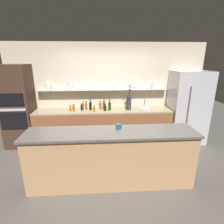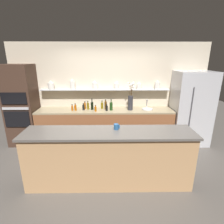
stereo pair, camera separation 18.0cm
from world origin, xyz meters
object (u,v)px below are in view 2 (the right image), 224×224
(oven_tower, at_px, (22,106))
(bottle_sauce_3, at_px, (107,108))
(flower_vase, at_px, (131,101))
(coffee_mug, at_px, (116,127))
(bottle_sauce_5, at_px, (83,107))
(bottle_spirit_7, at_px, (106,105))
(bottle_oil_6, at_px, (88,106))
(bottle_wine_0, at_px, (111,106))
(bottle_oil_1, at_px, (102,105))
(refrigerator, at_px, (191,109))
(bottle_sauce_2, at_px, (106,105))
(bottle_sauce_4, at_px, (85,106))
(bottle_sauce_9, at_px, (75,108))
(sink_fixture, at_px, (147,108))
(bottle_wine_11, at_px, (92,106))
(bottle_sauce_8, at_px, (96,109))
(bottle_sauce_10, at_px, (72,108))

(oven_tower, height_order, bottle_sauce_3, oven_tower)
(flower_vase, bearing_deg, coffee_mug, -105.66)
(bottle_sauce_5, distance_m, bottle_spirit_7, 0.58)
(flower_vase, distance_m, bottle_oil_6, 1.12)
(oven_tower, distance_m, bottle_spirit_7, 2.16)
(bottle_wine_0, height_order, bottle_oil_1, bottle_wine_0)
(refrigerator, distance_m, oven_tower, 4.38)
(refrigerator, xyz_separation_m, bottle_sauce_2, (-2.22, 0.18, 0.05))
(bottle_sauce_2, bearing_deg, oven_tower, -176.32)
(bottle_sauce_4, distance_m, bottle_sauce_9, 0.27)
(bottle_sauce_4, bearing_deg, bottle_oil_1, 1.17)
(coffee_mug, bearing_deg, bottle_sauce_5, 117.24)
(sink_fixture, relative_size, bottle_spirit_7, 1.05)
(flower_vase, distance_m, coffee_mug, 1.57)
(bottle_sauce_5, relative_size, bottle_oil_6, 0.76)
(bottle_sauce_9, distance_m, bottle_wine_11, 0.43)
(bottle_sauce_8, bearing_deg, flower_vase, 7.50)
(bottle_sauce_2, bearing_deg, flower_vase, -15.19)
(bottle_oil_6, xyz_separation_m, bottle_sauce_9, (-0.31, -0.11, -0.01))
(coffee_mug, bearing_deg, bottle_oil_1, 100.77)
(bottle_spirit_7, xyz_separation_m, bottle_sauce_10, (-0.85, -0.10, -0.04))
(bottle_sauce_4, relative_size, bottle_spirit_7, 0.75)
(bottle_sauce_2, height_order, bottle_sauce_9, bottle_sauce_2)
(bottle_wine_0, xyz_separation_m, bottle_sauce_10, (-0.99, -0.02, -0.04))
(refrigerator, relative_size, bottle_sauce_4, 9.64)
(flower_vase, bearing_deg, sink_fixture, 6.04)
(bottle_sauce_3, distance_m, bottle_sauce_10, 0.88)
(bottle_wine_11, bearing_deg, bottle_oil_1, 17.21)
(flower_vase, relative_size, bottle_sauce_2, 3.80)
(bottle_sauce_4, bearing_deg, bottle_oil_6, -30.14)
(oven_tower, relative_size, bottle_oil_1, 9.36)
(bottle_sauce_4, xyz_separation_m, bottle_sauce_8, (0.30, -0.24, -0.02))
(bottle_sauce_8, bearing_deg, bottle_wine_0, 14.68)
(bottle_oil_1, distance_m, bottle_sauce_4, 0.45)
(bottle_sauce_2, xyz_separation_m, bottle_sauce_3, (0.03, -0.24, -0.01))
(flower_vase, bearing_deg, bottle_sauce_9, -178.67)
(bottle_sauce_9, height_order, bottle_sauce_10, bottle_sauce_9)
(refrigerator, height_order, flower_vase, refrigerator)
(sink_fixture, height_order, bottle_sauce_5, sink_fixture)
(bottle_sauce_4, xyz_separation_m, bottle_sauce_5, (-0.03, -0.10, -0.01))
(flower_vase, height_order, bottle_wine_11, flower_vase)
(bottle_sauce_5, relative_size, coffee_mug, 1.63)
(refrigerator, height_order, bottle_spirit_7, refrigerator)
(refrigerator, height_order, bottle_sauce_8, refrigerator)
(sink_fixture, xyz_separation_m, bottle_spirit_7, (-1.09, 0.01, 0.09))
(oven_tower, xyz_separation_m, bottle_spirit_7, (2.16, 0.03, -0.00))
(bottle_oil_6, bearing_deg, bottle_sauce_5, -156.22)
(bottle_sauce_2, relative_size, bottle_sauce_9, 1.05)
(sink_fixture, distance_m, bottle_wine_11, 1.45)
(flower_vase, xyz_separation_m, bottle_sauce_10, (-1.49, -0.04, -0.18))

